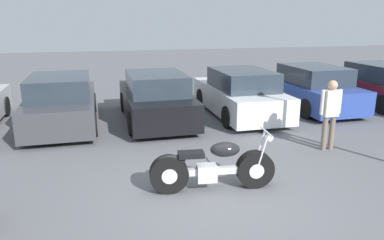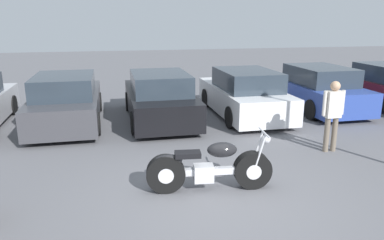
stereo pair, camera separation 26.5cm
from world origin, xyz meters
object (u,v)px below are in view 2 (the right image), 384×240
parked_car_dark_grey (66,101)px  parked_car_white (244,94)px  parked_car_black (159,98)px  motorcycle (208,168)px  person_standing (333,111)px  parked_car_blue (316,89)px

parked_car_dark_grey → parked_car_white: bearing=-1.5°
parked_car_black → parked_car_white: (2.61, 0.01, 0.00)m
motorcycle → person_standing: 3.49m
parked_car_white → person_standing: bearing=-77.5°
parked_car_white → parked_car_blue: 2.63m
parked_car_black → parked_car_blue: same height
parked_car_blue → person_standing: (-1.83, -3.82, 0.29)m
parked_car_dark_grey → parked_car_white: 5.22m
parked_car_blue → parked_car_white: bearing=-173.1°
parked_car_blue → person_standing: person_standing is taller
parked_car_white → person_standing: person_standing is taller
parked_car_dark_grey → parked_car_blue: same height
parked_car_black → parked_car_white: same height
parked_car_blue → motorcycle: bearing=-134.4°
motorcycle → parked_car_white: size_ratio=0.52×
motorcycle → parked_car_dark_grey: size_ratio=0.52×
parked_car_black → motorcycle: bearing=-87.7°
parked_car_dark_grey → motorcycle: bearing=-60.5°
parked_car_dark_grey → person_standing: 7.01m
parked_car_black → person_standing: person_standing is taller
parked_car_white → person_standing: 3.59m
parked_car_blue → person_standing: 4.24m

